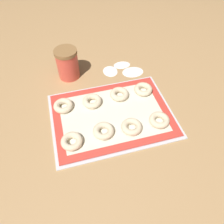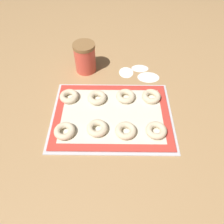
# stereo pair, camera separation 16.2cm
# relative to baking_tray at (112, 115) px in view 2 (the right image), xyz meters

# --- Properties ---
(ground_plane) EXTENTS (2.80, 2.80, 0.00)m
(ground_plane) POSITION_rel_baking_tray_xyz_m (0.02, -0.00, -0.00)
(ground_plane) COLOR #A87F51
(baking_tray) EXTENTS (0.50, 0.38, 0.01)m
(baking_tray) POSITION_rel_baking_tray_xyz_m (0.00, 0.00, 0.00)
(baking_tray) COLOR silver
(baking_tray) RESTS_ON ground_plane
(baking_mat) EXTENTS (0.48, 0.35, 0.00)m
(baking_mat) POSITION_rel_baking_tray_xyz_m (0.00, 0.00, 0.01)
(baking_mat) COLOR red
(baking_mat) RESTS_ON baking_tray
(bagel_front_far_left) EXTENTS (0.08, 0.08, 0.03)m
(bagel_front_far_left) POSITION_rel_baking_tray_xyz_m (-0.18, -0.10, 0.02)
(bagel_front_far_left) COLOR beige
(bagel_front_far_left) RESTS_ON baking_mat
(bagel_front_mid_left) EXTENTS (0.08, 0.08, 0.03)m
(bagel_front_mid_left) POSITION_rel_baking_tray_xyz_m (-0.06, -0.08, 0.02)
(bagel_front_mid_left) COLOR beige
(bagel_front_mid_left) RESTS_ON baking_mat
(bagel_front_mid_right) EXTENTS (0.08, 0.08, 0.03)m
(bagel_front_mid_right) POSITION_rel_baking_tray_xyz_m (0.05, -0.09, 0.02)
(bagel_front_mid_right) COLOR beige
(bagel_front_mid_right) RESTS_ON baking_mat
(bagel_front_far_right) EXTENTS (0.08, 0.08, 0.03)m
(bagel_front_far_right) POSITION_rel_baking_tray_xyz_m (0.17, -0.09, 0.02)
(bagel_front_far_right) COLOR beige
(bagel_front_far_right) RESTS_ON baking_mat
(bagel_back_far_left) EXTENTS (0.08, 0.08, 0.03)m
(bagel_back_far_left) POSITION_rel_baking_tray_xyz_m (-0.19, 0.09, 0.02)
(bagel_back_far_left) COLOR beige
(bagel_back_far_left) RESTS_ON baking_mat
(bagel_back_mid_left) EXTENTS (0.08, 0.08, 0.03)m
(bagel_back_mid_left) POSITION_rel_baking_tray_xyz_m (-0.07, 0.08, 0.02)
(bagel_back_mid_left) COLOR beige
(bagel_back_mid_left) RESTS_ON baking_mat
(bagel_back_mid_right) EXTENTS (0.08, 0.08, 0.03)m
(bagel_back_mid_right) POSITION_rel_baking_tray_xyz_m (0.06, 0.09, 0.02)
(bagel_back_mid_right) COLOR beige
(bagel_back_mid_right) RESTS_ON baking_mat
(bagel_back_far_right) EXTENTS (0.08, 0.08, 0.03)m
(bagel_back_far_right) POSITION_rel_baking_tray_xyz_m (0.17, 0.09, 0.02)
(bagel_back_far_right) COLOR beige
(bagel_back_far_right) RESTS_ON baking_mat
(flour_canister) EXTENTS (0.11, 0.11, 0.15)m
(flour_canister) POSITION_rel_baking_tray_xyz_m (-0.13, 0.30, 0.07)
(flour_canister) COLOR #DB4C3D
(flour_canister) RESTS_ON ground_plane
(flour_patch_near) EXTENTS (0.09, 0.06, 0.00)m
(flour_patch_near) POSITION_rel_baking_tray_xyz_m (0.14, 0.32, -0.00)
(flour_patch_near) COLOR white
(flour_patch_near) RESTS_ON ground_plane
(flour_patch_far) EXTENTS (0.07, 0.09, 0.00)m
(flour_patch_far) POSITION_rel_baking_tray_xyz_m (0.07, 0.28, -0.00)
(flour_patch_far) COLOR white
(flour_patch_far) RESTS_ON ground_plane
(flour_patch_side) EXTENTS (0.11, 0.08, 0.00)m
(flour_patch_side) POSITION_rel_baking_tray_xyz_m (0.18, 0.25, -0.00)
(flour_patch_side) COLOR white
(flour_patch_side) RESTS_ON ground_plane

